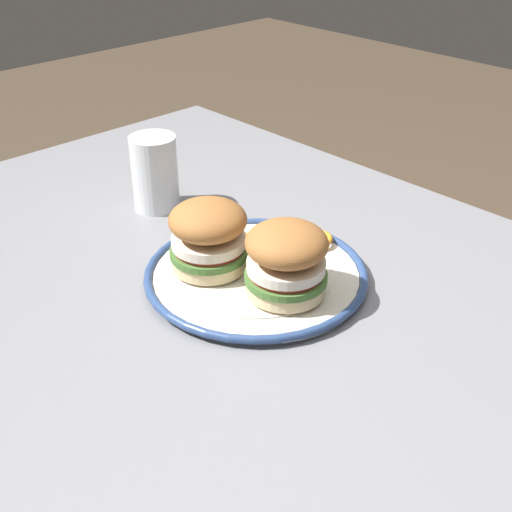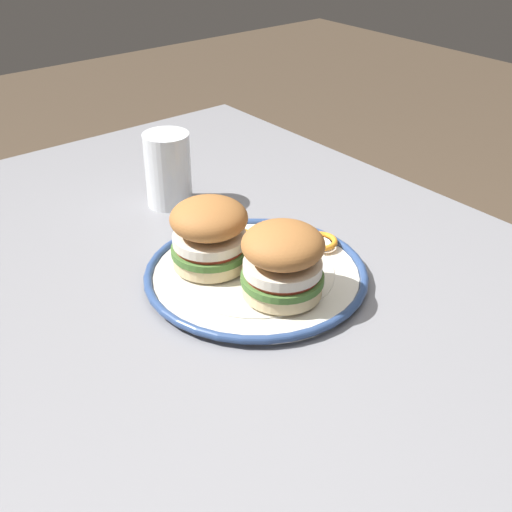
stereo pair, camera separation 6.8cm
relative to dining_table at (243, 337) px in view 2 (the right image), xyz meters
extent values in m
cube|color=gray|center=(0.00, 0.00, 0.09)|extent=(1.31, 0.90, 0.03)
cube|color=gray|center=(0.60, -0.39, -0.29)|extent=(0.06, 0.06, 0.73)
cylinder|color=silver|center=(-0.01, -0.02, 0.11)|extent=(0.29, 0.29, 0.01)
torus|color=navy|center=(-0.01, -0.02, 0.11)|extent=(0.32, 0.32, 0.01)
cylinder|color=silver|center=(-0.01, -0.02, 0.11)|extent=(0.22, 0.22, 0.00)
cylinder|color=beige|center=(-0.08, -0.01, 0.13)|extent=(0.11, 0.11, 0.02)
cylinder|color=#477033|center=(-0.08, -0.01, 0.14)|extent=(0.11, 0.11, 0.01)
cylinder|color=#BC3828|center=(-0.08, -0.01, 0.15)|extent=(0.10, 0.10, 0.01)
cylinder|color=silver|center=(-0.08, -0.01, 0.16)|extent=(0.11, 0.11, 0.01)
ellipsoid|color=#A36633|center=(-0.08, -0.01, 0.19)|extent=(0.13, 0.13, 0.05)
cylinder|color=beige|center=(0.04, 0.02, 0.13)|extent=(0.11, 0.11, 0.02)
cylinder|color=#477033|center=(0.04, 0.02, 0.14)|extent=(0.11, 0.11, 0.01)
cylinder|color=#BC3828|center=(0.04, 0.02, 0.15)|extent=(0.10, 0.10, 0.01)
cylinder|color=silver|center=(0.04, 0.02, 0.16)|extent=(0.11, 0.11, 0.01)
ellipsoid|color=#A36633|center=(0.04, 0.02, 0.19)|extent=(0.14, 0.14, 0.05)
torus|color=orange|center=(-0.01, -0.09, 0.12)|extent=(0.06, 0.06, 0.01)
cylinder|color=#F4E5C6|center=(-0.01, -0.09, 0.12)|extent=(0.03, 0.03, 0.00)
ellipsoid|color=orange|center=(0.08, -0.06, 0.12)|extent=(0.07, 0.04, 0.01)
ellipsoid|color=orange|center=(0.05, -0.12, 0.12)|extent=(0.03, 0.07, 0.01)
torus|color=orange|center=(-0.01, -0.14, 0.12)|extent=(0.07, 0.07, 0.01)
cylinder|color=#F4E5C6|center=(-0.01, -0.14, 0.12)|extent=(0.03, 0.03, 0.00)
cylinder|color=white|center=(0.28, -0.05, 0.17)|extent=(0.08, 0.08, 0.13)
cylinder|color=silver|center=(0.28, -0.05, 0.14)|extent=(0.07, 0.07, 0.08)
camera|label=1|loc=(-0.58, 0.53, 0.62)|focal=46.29mm
camera|label=2|loc=(-0.63, 0.48, 0.62)|focal=46.29mm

